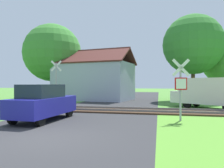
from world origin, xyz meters
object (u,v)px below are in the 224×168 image
Objects in this scene: stop_sign_near at (181,86)px; crossing_sign_far at (56,80)px; house at (94,80)px; tree_left at (52,53)px; tree_right at (193,45)px; parked_car at (43,102)px; mail_truck at (208,92)px.

stop_sign_near is 10.30m from crossing_sign_far.
house is (-8.30, 12.84, 0.48)m from stop_sign_near.
stop_sign_near is 0.33× the size of tree_left.
house is 11.40m from tree_right.
tree_left is at bearing 108.26° from crossing_sign_far.
tree_left reaches higher than parked_car.
parked_car is (-6.62, -1.29, -0.83)m from stop_sign_near.
parked_car is at bearing -2.16° from stop_sign_near.
crossing_sign_far is 6.78m from parked_car.
tree_right is (10.77, 0.30, 3.74)m from house.
tree_right is 16.28m from tree_left.
house reaches higher than mail_truck.
tree_left is (-13.80, 13.44, 3.88)m from stop_sign_near.
stop_sign_near reaches higher than mail_truck.
crossing_sign_far is 0.40× the size of tree_left.
house is at bearing -6.22° from tree_left.
house is 1.04× the size of tree_right.
parked_car is (7.18, -14.74, -4.71)m from tree_left.
house is 1.86× the size of mail_truck.
tree_left is (-5.50, 0.60, 3.40)m from house.
tree_right is 2.23× the size of parked_car.
mail_truck is (10.81, -6.73, -0.97)m from house.
stop_sign_near reaches higher than parked_car.
crossing_sign_far is at bearing -41.74° from stop_sign_near.
tree_right reaches higher than crossing_sign_far.
tree_right reaches higher than stop_sign_near.
stop_sign_near is at bearing -39.42° from crossing_sign_far.
mail_truck is 11.76m from parked_car.
house reaches higher than parked_car.
house reaches higher than crossing_sign_far.
mail_truck is at bearing -22.16° from house.
crossing_sign_far reaches higher than stop_sign_near.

